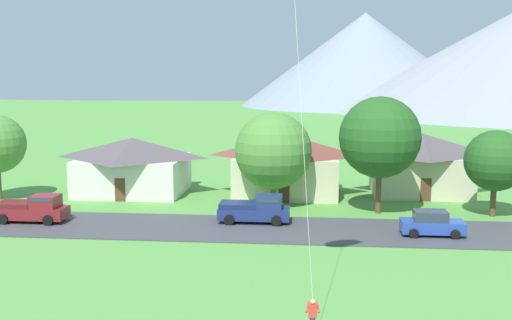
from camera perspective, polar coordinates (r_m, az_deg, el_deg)
name	(u,v)px	position (r m, az deg, el deg)	size (l,w,h in m)	color
road_strip	(255,229)	(44.89, -0.07, -6.23)	(160.00, 7.46, 0.08)	#424247
mountain_west_ridge	(365,59)	(192.94, 9.77, 8.94)	(73.42, 73.42, 27.31)	gray
house_leftmost	(133,164)	(58.42, -11.07, -0.39)	(10.01, 8.32, 5.05)	silver
house_left_center	(421,163)	(58.62, 14.63, -0.23)	(9.25, 6.95, 5.53)	beige
house_right_center	(286,164)	(56.25, 2.74, -0.35)	(9.84, 7.18, 5.48)	beige
tree_near_left	(273,151)	(51.58, 1.57, 0.83)	(6.31, 6.31, 7.75)	brown
tree_left_of_center	(380,137)	(49.68, 11.12, 2.01)	(6.33, 6.33, 9.16)	brown
tree_right_of_center	(495,161)	(51.27, 20.78, -0.07)	(4.66, 4.66, 6.66)	brown
parked_car_blue_mid_west	(432,224)	(44.58, 15.58, -5.55)	(4.20, 2.08, 1.68)	#2847A8
pickup_truck_maroon_west_side	(33,209)	(49.39, -19.47, -4.15)	(5.20, 2.33, 1.99)	maroon
pickup_truck_navy_east_side	(256,209)	(46.40, -0.01, -4.45)	(5.22, 2.37, 1.99)	navy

